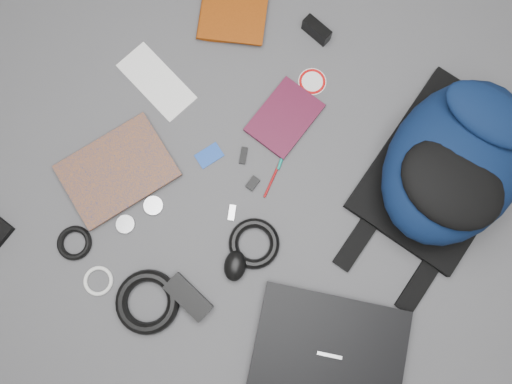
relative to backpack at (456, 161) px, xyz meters
The scene contains 22 objects.
ground 0.54m from the backpack, 140.70° to the right, with size 4.00×4.00×0.00m, color #4F4F51.
backpack is the anchor object (origin of this frame).
laptop 0.60m from the backpack, 91.59° to the right, with size 0.39×0.30×0.04m, color black.
comic_book 0.97m from the backpack, 153.04° to the right, with size 0.21×0.29×0.02m, color #C9660E.
envelope 0.86m from the backpack, 165.85° to the right, with size 0.24×0.11×0.00m, color white.
dvd_case 0.48m from the backpack, 166.89° to the right, with size 0.14×0.20×0.02m, color #3F0C1F.
compact_camera 0.54m from the backpack, 162.10° to the left, with size 0.09×0.03×0.05m, color black.
sticker_disc 0.46m from the backpack, behind, with size 0.08×0.08×0.00m, color white.
pen_teal 0.45m from the backpack, 157.98° to the right, with size 0.01×0.01×0.16m, color #0E806F.
pen_red 0.48m from the backpack, 145.38° to the right, with size 0.01×0.01×0.13m, color maroon.
id_badge 0.66m from the backpack, 151.59° to the right, with size 0.05×0.07×0.00m, color #1541A2.
usb_black 0.57m from the backpack, 152.14° to the right, with size 0.02×0.05×0.01m, color black.
usb_silver 0.61m from the backpack, 136.24° to the right, with size 0.02×0.04×0.01m, color silver.
key_fob 0.54m from the backpack, 143.71° to the right, with size 0.02×0.04×0.01m, color black.
mouse 0.64m from the backpack, 123.06° to the right, with size 0.06×0.08×0.04m, color black.
headphone_left 0.82m from the backpack, 140.70° to the right, with size 0.05×0.05×0.01m, color silver.
headphone_right 0.90m from the backpack, 138.02° to the right, with size 0.05×0.05×0.01m, color #A5A5A7.
cable_coil 0.57m from the backpack, 126.40° to the right, with size 0.14×0.14×0.03m, color black.
power_brick 0.79m from the backpack, 121.40° to the right, with size 0.13×0.06×0.03m, color black.
power_cord_coil 0.89m from the backpack, 123.81° to the right, with size 0.17×0.17×0.03m, color black.
earbud_coil 1.04m from the backpack, 136.51° to the right, with size 0.10×0.10×0.02m, color black.
white_cable_coil 1.00m from the backpack, 129.95° to the right, with size 0.08×0.08×0.01m, color white.
Camera 1 is at (0.12, -0.19, 1.37)m, focal length 35.00 mm.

